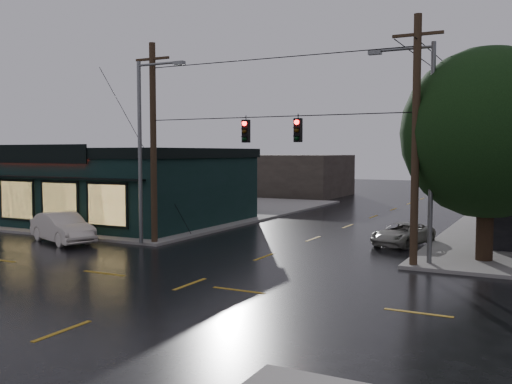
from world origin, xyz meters
The scene contains 15 objects.
ground_plane centered at (0.00, 0.00, 0.00)m, with size 160.00×160.00×0.00m, color black.
sidewalk_nw centered at (-20.00, 20.00, 0.07)m, with size 28.00×28.00×0.15m, color gray.
pizza_shop centered at (-15.00, 12.94, 2.56)m, with size 16.30×12.34×4.90m.
corner_tree centered at (8.95, 8.87, 5.49)m, with size 7.14×7.14×8.93m.
utility_pole_nw centered at (-6.50, 6.50, 0.00)m, with size 2.00×0.32×10.15m, color #332717, non-canonical shape.
utility_pole_ne centered at (6.50, 6.50, 0.00)m, with size 2.00×0.32×10.15m, color #332717, non-canonical shape.
utility_pole_far_a centered at (6.50, 28.00, 0.00)m, with size 2.00×0.32×9.65m, color #332717, non-canonical shape.
utility_pole_far_b centered at (6.50, 48.00, 0.00)m, with size 2.00×0.32×9.15m, color #332717, non-canonical shape.
utility_pole_far_c centered at (6.50, 68.00, 0.00)m, with size 2.00×0.32×9.15m, color #332717, non-canonical shape.
span_signal_assembly centered at (0.10, 6.50, 5.70)m, with size 13.00×0.48×1.23m.
streetlight_nw centered at (-6.80, 5.80, 0.00)m, with size 5.40×0.30×9.15m, color slate, non-canonical shape.
streetlight_ne centered at (7.00, 7.20, 0.00)m, with size 5.40×0.30×9.15m, color slate, non-canonical shape.
bg_building_west centered at (-14.00, 40.00, 2.20)m, with size 12.00×10.00×4.40m, color #322924.
sedan_cream centered at (-11.14, 4.81, 0.78)m, with size 1.65×4.74×1.56m, color beige.
suv_silver centered at (4.80, 12.07, 0.56)m, with size 1.87×4.06×1.13m, color #99978E.
Camera 1 is at (11.25, -16.76, 4.70)m, focal length 40.00 mm.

